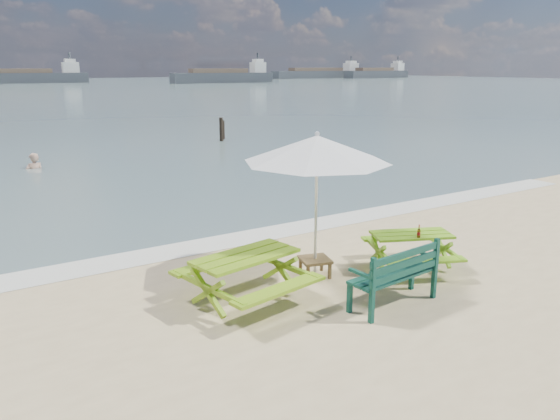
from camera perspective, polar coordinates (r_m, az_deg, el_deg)
foam_strip at (r=11.80m, az=-3.93°, el=-2.94°), size 22.00×0.90×0.01m
picnic_table_left at (r=8.57m, az=-3.58°, el=-7.27°), size 1.95×2.10×0.79m
picnic_table_right at (r=10.24m, az=13.49°, el=-4.26°), size 1.93×2.01×0.67m
park_bench at (r=8.69m, az=11.71°, el=-7.88°), size 1.59×0.67×0.95m
side_table at (r=9.69m, az=3.67°, el=-5.93°), size 0.62×0.62×0.33m
patio_umbrella at (r=9.17m, az=3.88°, el=6.38°), size 3.10×3.10×2.49m
beer_bottle at (r=9.91m, az=14.30°, el=-2.37°), size 0.06×0.06×0.23m
swimmer at (r=21.84m, az=-24.19°, el=3.12°), size 0.73×0.54×1.81m
mooring_pilings at (r=27.44m, az=-6.07°, el=8.15°), size 0.58×0.78×1.36m
cargo_ships at (r=138.87m, az=-8.21°, el=13.72°), size 146.93×32.34×4.40m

